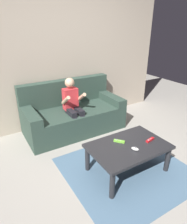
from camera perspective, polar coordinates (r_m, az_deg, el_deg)
The scene contains 9 objects.
ground_plane at distance 2.63m, azimuth 8.66°, elevation -18.51°, with size 8.46×8.46×0.00m, color #9E998E.
wall_back at distance 3.63m, azimuth -9.94°, elevation 15.47°, with size 4.23×0.05×2.50m, color #B2A38E.
couch at distance 3.57m, azimuth -5.88°, elevation -0.58°, with size 1.67×0.80×0.85m.
person_seated_on_couch at distance 3.29m, azimuth -5.82°, elevation 2.16°, with size 0.33×0.40×0.97m.
coffee_table at distance 2.59m, azimuth 9.72°, elevation -10.17°, with size 0.96×0.64×0.38m.
area_rug at distance 2.78m, azimuth 9.24°, elevation -15.70°, with size 1.52×1.44×0.01m, color slate.
game_remote_lime_near_edge at distance 2.60m, azimuth 7.23°, elevation -8.14°, with size 0.12×0.13×0.03m.
nunchuk_white at distance 2.47m, azimuth 11.61°, elevation -10.12°, with size 0.08×0.10×0.05m.
game_remote_red_far_corner at distance 2.70m, azimuth 15.63°, elevation -7.56°, with size 0.14×0.06×0.03m.
Camera 1 is at (-1.31, -1.45, 1.77)m, focal length 32.49 mm.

